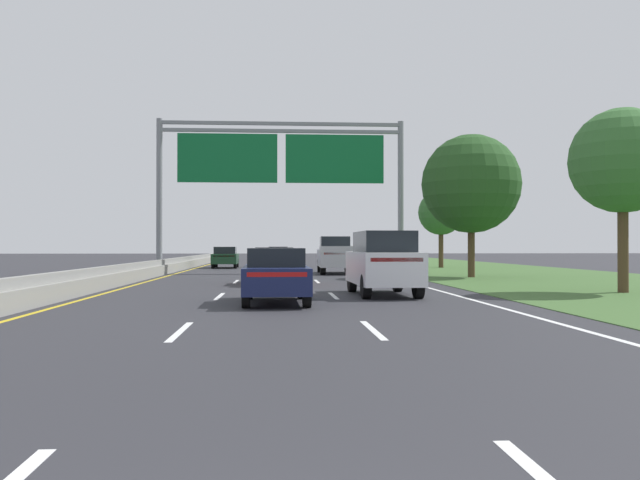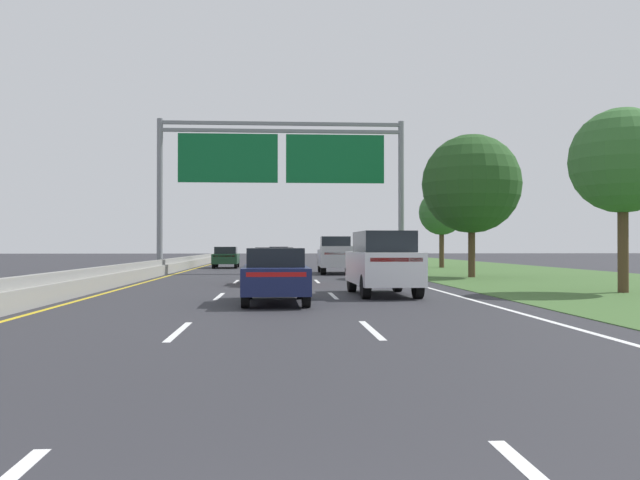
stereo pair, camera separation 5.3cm
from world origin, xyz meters
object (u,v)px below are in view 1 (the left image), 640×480
overhead_sign_gantry (281,164)px  roadside_tree_far (441,213)px  car_darkgreen_left_lane_sedan (225,257)px  car_red_centre_lane_sedan (274,265)px  car_blue_centre_lane_sedan (278,255)px  roadside_tree_mid (471,184)px  car_white_right_lane_suv (383,262)px  pickup_truck_silver (336,255)px  car_navy_centre_lane_sedan (276,274)px  roadside_tree_near (623,161)px

overhead_sign_gantry → roadside_tree_far: size_ratio=2.58×
car_darkgreen_left_lane_sedan → car_red_centre_lane_sedan: size_ratio=1.00×
roadside_tree_far → overhead_sign_gantry: bearing=-144.0°
car_blue_centre_lane_sedan → roadside_tree_mid: roadside_tree_mid is taller
roadside_tree_mid → car_white_right_lane_suv: bearing=-118.3°
car_blue_centre_lane_sedan → overhead_sign_gantry: bearing=-178.0°
car_darkgreen_left_lane_sedan → car_red_centre_lane_sedan: same height
car_red_centre_lane_sedan → roadside_tree_mid: bearing=-61.7°
pickup_truck_silver → car_navy_centre_lane_sedan: bearing=171.4°
pickup_truck_silver → car_red_centre_lane_sedan: bearing=162.9°
car_navy_centre_lane_sedan → roadside_tree_mid: 18.57m
car_navy_centre_lane_sedan → car_red_centre_lane_sedan: 9.69m
car_white_right_lane_suv → car_darkgreen_left_lane_sedan: size_ratio=1.07×
pickup_truck_silver → car_blue_centre_lane_sedan: 18.38m
roadside_tree_mid → pickup_truck_silver: bearing=139.8°
pickup_truck_silver → roadside_tree_far: 13.61m
car_blue_centre_lane_sedan → car_white_right_lane_suv: bearing=-173.1°
car_darkgreen_left_lane_sedan → roadside_tree_mid: 21.71m
roadside_tree_far → car_darkgreen_left_lane_sedan: bearing=177.3°
car_darkgreen_left_lane_sedan → car_navy_centre_lane_sedan: bearing=-173.8°
roadside_tree_far → roadside_tree_mid: bearing=-98.2°
pickup_truck_silver → car_blue_centre_lane_sedan: size_ratio=1.22×
roadside_tree_near → roadside_tree_mid: size_ratio=0.87×
car_white_right_lane_suv → roadside_tree_near: size_ratio=0.74×
roadside_tree_mid → roadside_tree_far: bearing=81.8°
pickup_truck_silver → roadside_tree_near: bearing=-152.7°
car_navy_centre_lane_sedan → car_white_right_lane_suv: bearing=-51.6°
car_red_centre_lane_sedan → car_blue_centre_lane_sedan: bearing=-0.1°
car_white_right_lane_suv → roadside_tree_far: roadside_tree_far is taller
pickup_truck_silver → car_white_right_lane_suv: 17.70m
car_blue_centre_lane_sedan → car_darkgreen_left_lane_sedan: 8.39m
pickup_truck_silver → car_red_centre_lane_sedan: size_ratio=1.23×
car_darkgreen_left_lane_sedan → roadside_tree_mid: bearing=-140.1°
car_darkgreen_left_lane_sedan → roadside_tree_far: bearing=-93.3°
car_red_centre_lane_sedan → roadside_tree_near: bearing=-117.2°
car_red_centre_lane_sedan → car_darkgreen_left_lane_sedan: bearing=10.1°
car_red_centre_lane_sedan → roadside_tree_mid: 12.18m
overhead_sign_gantry → roadside_tree_near: overhead_sign_gantry is taller
car_blue_centre_lane_sedan → roadside_tree_near: (11.81, -35.33, 3.76)m
roadside_tree_near → pickup_truck_silver: bearing=116.2°
car_white_right_lane_suv → roadside_tree_far: size_ratio=0.81×
car_white_right_lane_suv → roadside_tree_near: bearing=-88.3°
overhead_sign_gantry → car_darkgreen_left_lane_sedan: bearing=113.3°
overhead_sign_gantry → car_darkgreen_left_lane_sedan: size_ratio=3.41×
car_darkgreen_left_lane_sedan → car_red_centre_lane_sedan: 21.90m
pickup_truck_silver → car_white_right_lane_suv: bearing=-178.8°
overhead_sign_gantry → pickup_truck_silver: size_ratio=2.77×
car_white_right_lane_suv → car_red_centre_lane_sedan: 7.69m
roadside_tree_near → roadside_tree_far: size_ratio=1.10×
car_white_right_lane_suv → car_red_centre_lane_sedan: size_ratio=1.07×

